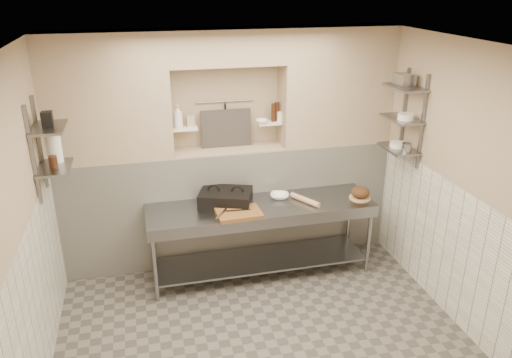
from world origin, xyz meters
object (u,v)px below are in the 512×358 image
object	(u,v)px
panini_press	(226,197)
rolling_pin	(305,200)
bowl_alcove	(262,121)
jug_left	(54,148)
mixing_bowl	(280,196)
bread_loaf	(360,192)
bottle_soap	(178,117)
cutting_board	(239,213)
prep_table	(261,226)

from	to	relation	value
panini_press	rolling_pin	xyz separation A→B (m)	(0.90, -0.18, -0.05)
bowl_alcove	jug_left	world-z (taller)	jug_left
panini_press	mixing_bowl	xyz separation A→B (m)	(0.64, 0.00, -0.05)
bread_loaf	bottle_soap	distance (m)	2.28
bowl_alcove	jug_left	size ratio (longest dim) A/B	0.50
panini_press	jug_left	bearing A→B (deg)	-155.62
mixing_bowl	jug_left	bearing A→B (deg)	-176.51
cutting_board	bowl_alcove	size ratio (longest dim) A/B	3.38
panini_press	cutting_board	distance (m)	0.34
panini_press	bowl_alcove	xyz separation A→B (m)	(0.52, 0.39, 0.76)
mixing_bowl	rolling_pin	xyz separation A→B (m)	(0.25, -0.18, 0.00)
panini_press	jug_left	world-z (taller)	jug_left
mixing_bowl	bottle_soap	size ratio (longest dim) A/B	0.81
bread_loaf	prep_table	bearing A→B (deg)	176.07
bowl_alcove	jug_left	bearing A→B (deg)	-166.71
bread_loaf	jug_left	xyz separation A→B (m)	(-3.28, 0.08, 0.78)
bread_loaf	bowl_alcove	world-z (taller)	bowl_alcove
cutting_board	rolling_pin	world-z (taller)	rolling_pin
rolling_pin	bowl_alcove	xyz separation A→B (m)	(-0.37, 0.57, 0.80)
bread_loaf	jug_left	distance (m)	3.37
prep_table	bread_loaf	xyz separation A→B (m)	(1.18, -0.08, 0.34)
bottle_soap	panini_press	bearing A→B (deg)	-43.29
bread_loaf	bowl_alcove	bearing A→B (deg)	149.39
panini_press	bowl_alcove	distance (m)	1.00
prep_table	bowl_alcove	bearing A→B (deg)	75.46
panini_press	rolling_pin	world-z (taller)	panini_press
jug_left	rolling_pin	bearing A→B (deg)	-0.85
panini_press	cutting_board	xyz separation A→B (m)	(0.08, -0.33, -0.06)
panini_press	rolling_pin	bearing A→B (deg)	8.49
mixing_bowl	bread_loaf	world-z (taller)	bread_loaf
rolling_pin	mixing_bowl	bearing A→B (deg)	144.06
mixing_bowl	bowl_alcove	bearing A→B (deg)	107.39
bread_loaf	bottle_soap	size ratio (longest dim) A/B	0.80
rolling_pin	bottle_soap	bearing A→B (deg)	155.91
rolling_pin	bottle_soap	distance (m)	1.73
panini_press	bread_loaf	world-z (taller)	panini_press
prep_table	jug_left	world-z (taller)	jug_left
mixing_bowl	bread_loaf	size ratio (longest dim) A/B	1.01
mixing_bowl	jug_left	world-z (taller)	jug_left
mixing_bowl	jug_left	size ratio (longest dim) A/B	0.76
panini_press	cutting_board	size ratio (longest dim) A/B	1.42
prep_table	mixing_bowl	xyz separation A→B (m)	(0.26, 0.15, 0.28)
rolling_pin	bread_loaf	bearing A→B (deg)	-3.94
mixing_bowl	bowl_alcove	size ratio (longest dim) A/B	1.52
cutting_board	bottle_soap	bearing A→B (deg)	125.45
prep_table	rolling_pin	size ratio (longest dim) A/B	6.34
panini_press	mixing_bowl	size ratio (longest dim) A/B	3.16
mixing_bowl	cutting_board	bearing A→B (deg)	-149.35
rolling_pin	bowl_alcove	size ratio (longest dim) A/B	2.88
panini_press	mixing_bowl	distance (m)	0.65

